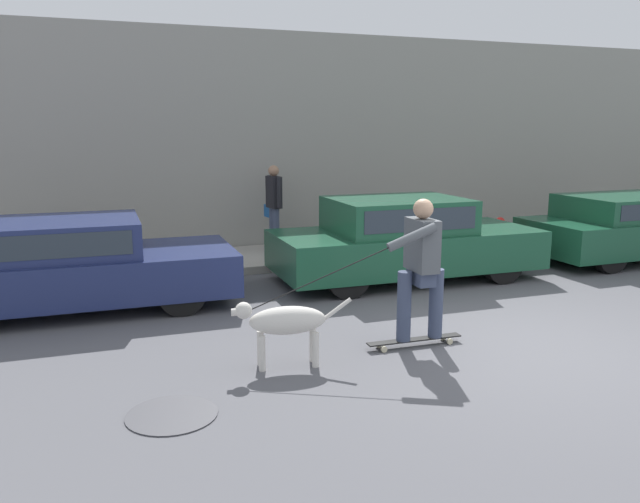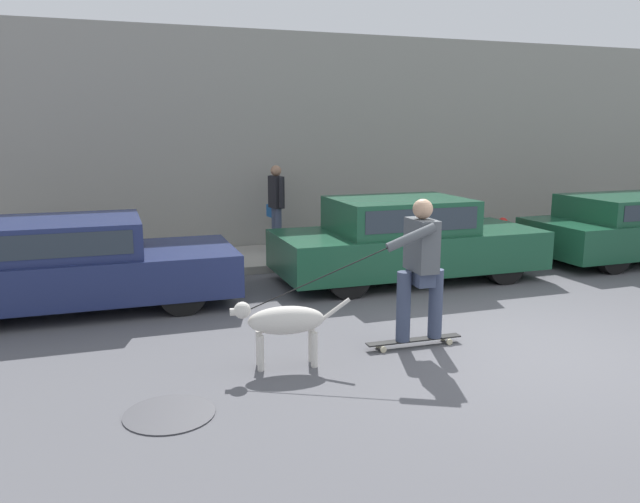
% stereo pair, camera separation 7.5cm
% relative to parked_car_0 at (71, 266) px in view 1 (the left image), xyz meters
% --- Properties ---
extents(ground_plane, '(36.00, 36.00, 0.00)m').
position_rel_parked_car_0_xyz_m(ground_plane, '(4.86, -3.46, -0.60)').
color(ground_plane, '#545459').
extents(back_wall, '(32.00, 0.30, 4.25)m').
position_rel_parked_car_0_xyz_m(back_wall, '(4.86, 3.23, 1.53)').
color(back_wall, gray).
rests_on(back_wall, ground_plane).
extents(sidewalk_curb, '(30.00, 1.91, 0.13)m').
position_rel_parked_car_0_xyz_m(sidewalk_curb, '(4.86, 2.10, -0.53)').
color(sidewalk_curb, '#A39E93').
rests_on(sidewalk_curb, ground_plane).
extents(parked_car_0, '(4.28, 1.82, 1.24)m').
position_rel_parked_car_0_xyz_m(parked_car_0, '(0.00, 0.00, 0.00)').
color(parked_car_0, black).
rests_on(parked_car_0, ground_plane).
extents(parked_car_1, '(4.28, 1.81, 1.33)m').
position_rel_parked_car_0_xyz_m(parked_car_1, '(5.01, -0.00, 0.04)').
color(parked_car_1, black).
rests_on(parked_car_1, ground_plane).
extents(parked_car_2, '(4.02, 1.84, 1.21)m').
position_rel_parked_car_0_xyz_m(parked_car_2, '(9.73, -0.00, 0.00)').
color(parked_car_2, black).
rests_on(parked_car_2, ground_plane).
extents(dog, '(1.24, 0.41, 0.71)m').
position_rel_parked_car_0_xyz_m(dog, '(2.12, -2.97, -0.12)').
color(dog, beige).
rests_on(dog, ground_plane).
extents(skateboarder, '(2.54, 0.66, 1.67)m').
position_rel_parked_car_0_xyz_m(skateboarder, '(3.71, -2.89, 0.35)').
color(skateboarder, beige).
rests_on(skateboarder, ground_plane).
extents(pedestrian_with_bag, '(0.23, 0.64, 1.61)m').
position_rel_parked_car_0_xyz_m(pedestrian_with_bag, '(3.52, 2.43, 0.43)').
color(pedestrian_with_bag, '#3D4760').
rests_on(pedestrian_with_bag, sidewalk_curb).
extents(manhole_cover, '(0.79, 0.79, 0.01)m').
position_rel_parked_car_0_xyz_m(manhole_cover, '(0.87, -3.72, -0.59)').
color(manhole_cover, '#38383D').
rests_on(manhole_cover, ground_plane).
extents(fire_hydrant, '(0.18, 0.18, 0.78)m').
position_rel_parked_car_0_xyz_m(fire_hydrant, '(7.50, 0.89, -0.19)').
color(fire_hydrant, red).
rests_on(fire_hydrant, ground_plane).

